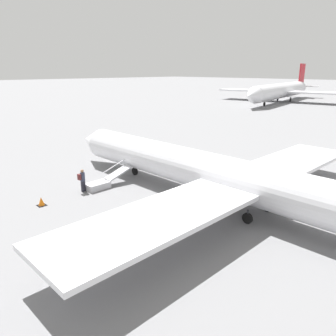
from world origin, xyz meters
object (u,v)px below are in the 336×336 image
(airplane_far_center, at_px, (282,90))
(passenger, at_px, (82,179))
(boarding_stairs, at_px, (102,183))
(airplane_main, at_px, (235,179))

(airplane_far_center, distance_m, passenger, 81.37)
(airplane_far_center, bearing_deg, boarding_stairs, 7.34)
(airplane_far_center, xyz_separation_m, passenger, (-24.29, 77.63, -2.19))
(airplane_main, xyz_separation_m, airplane_far_center, (34.09, -72.16, 1.09))
(airplane_main, height_order, airplane_far_center, airplane_far_center)
(airplane_far_center, xyz_separation_m, boarding_stairs, (-24.55, 76.11, -2.81))
(boarding_stairs, bearing_deg, airplane_main, -67.94)
(boarding_stairs, distance_m, passenger, 1.66)
(airplane_far_center, height_order, passenger, airplane_far_center)
(airplane_far_center, relative_size, passenger, 28.08)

